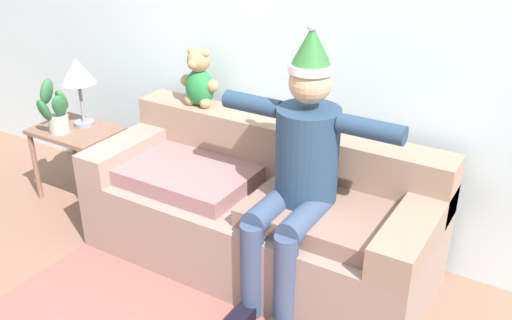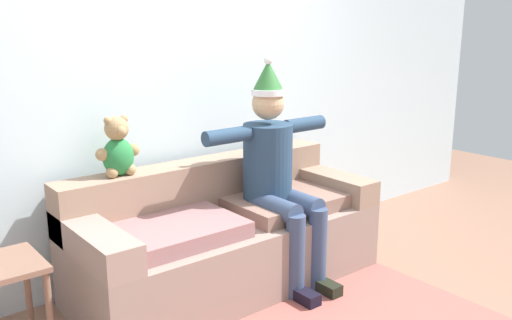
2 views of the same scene
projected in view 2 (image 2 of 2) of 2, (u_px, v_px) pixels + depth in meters
back_wall at (180, 81)px, 3.90m from camera, size 7.00×0.10×2.70m
couch at (225, 236)px, 3.75m from camera, size 2.10×0.86×0.82m
person_seated at (277, 169)px, 3.72m from camera, size 1.02×0.77×1.54m
teddy_bear at (118, 149)px, 3.41m from camera, size 0.29×0.17×0.38m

